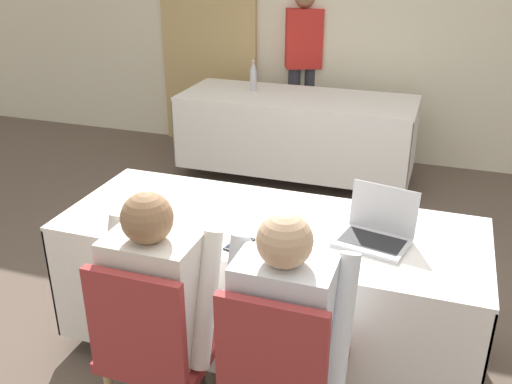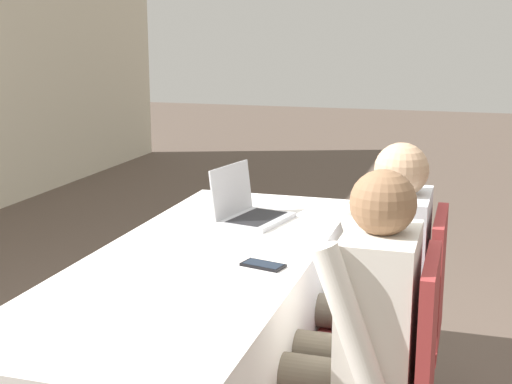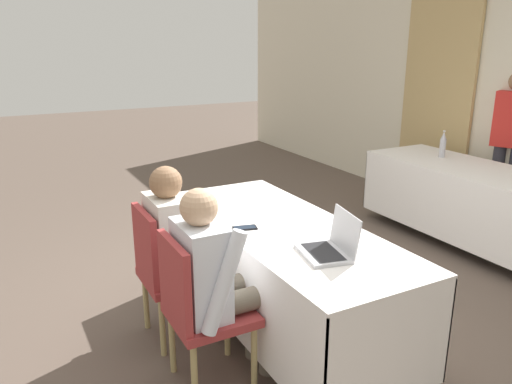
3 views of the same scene
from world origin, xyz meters
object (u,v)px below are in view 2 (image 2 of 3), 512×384
laptop (249,210)px  cell_phone (263,265)px  person_checkered_shirt (353,327)px  chair_near_right (402,315)px  person_white_shirt (376,272)px  chair_near_left (385,378)px

laptop → cell_phone: (-0.57, -0.23, -0.04)m
person_checkered_shirt → chair_near_right: bearing=169.1°
laptop → person_white_shirt: size_ratio=0.31×
cell_phone → chair_near_left: chair_near_left is taller
chair_near_right → cell_phone: bearing=-54.1°
cell_phone → person_white_shirt: 0.49m
cell_phone → person_white_shirt: (0.33, -0.35, -0.10)m
cell_phone → person_checkered_shirt: bearing=-106.1°
chair_near_left → person_checkered_shirt: size_ratio=0.77×
person_checkered_shirt → person_white_shirt: bearing=-180.0°
chair_near_left → chair_near_right: (0.53, 0.00, 0.00)m
laptop → person_white_shirt: bearing=-100.1°
cell_phone → chair_near_left: bearing=-100.2°
laptop → chair_near_left: laptop is taller
cell_phone → chair_near_right: chair_near_right is taller
cell_phone → chair_near_left: (-0.20, -0.46, -0.26)m
person_white_shirt → laptop: bearing=-112.3°
cell_phone → chair_near_right: size_ratio=0.18×
chair_near_right → person_checkered_shirt: bearing=-10.9°
cell_phone → laptop: bearing=35.9°
chair_near_left → chair_near_right: same height
cell_phone → person_checkered_shirt: 0.42m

